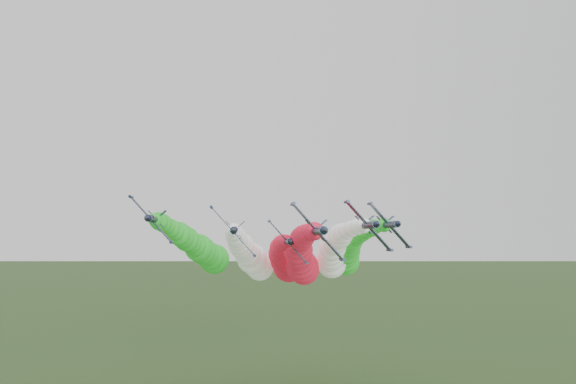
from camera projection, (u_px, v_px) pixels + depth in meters
name	position (u px, v px, depth m)	size (l,w,h in m)	color
jet_lead	(301.00, 260.00, 131.73)	(15.46, 86.43, 17.49)	black
jet_inner_left	(251.00, 257.00, 142.16)	(15.37, 86.34, 17.40)	black
jet_inner_right	(333.00, 255.00, 142.89)	(15.50, 86.48, 17.53)	black
jet_outer_left	(201.00, 250.00, 148.35)	(15.76, 86.74, 17.79)	black
jet_outer_right	(348.00, 253.00, 152.59)	(15.63, 86.61, 17.66)	black
jet_trail	(285.00, 262.00, 154.90)	(15.22, 86.19, 17.25)	black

